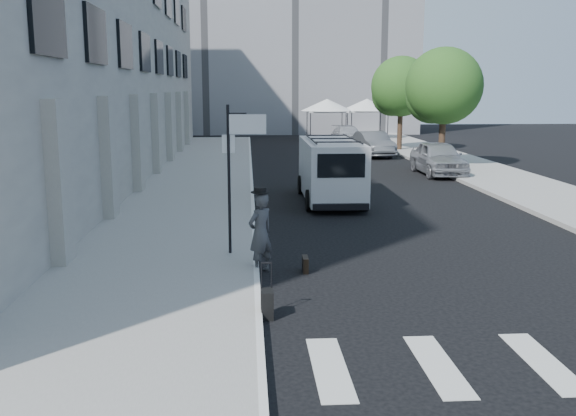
{
  "coord_description": "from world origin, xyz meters",
  "views": [
    {
      "loc": [
        -2.16,
        -11.7,
        4.02
      ],
      "look_at": [
        -1.24,
        2.79,
        1.3
      ],
      "focal_mm": 40.0,
      "sensor_mm": 36.0,
      "label": 1
    }
  ],
  "objects": [
    {
      "name": "parked_car_a",
      "position": [
        6.8,
        17.83,
        0.79
      ],
      "size": [
        1.88,
        4.65,
        1.58
      ],
      "primitive_type": "imported",
      "rotation": [
        0.0,
        0.0,
        -0.0
      ],
      "color": "gray",
      "rests_on": "ground"
    },
    {
      "name": "businessman",
      "position": [
        -1.9,
        2.0,
        0.9
      ],
      "size": [
        0.77,
        0.76,
        1.79
      ],
      "primitive_type": "imported",
      "rotation": [
        0.0,
        0.0,
        3.89
      ],
      "color": "#404042",
      "rests_on": "ground"
    },
    {
      "name": "briefcase",
      "position": [
        -0.91,
        2.0,
        0.17
      ],
      "size": [
        0.13,
        0.44,
        0.34
      ],
      "primitive_type": "cube",
      "rotation": [
        0.0,
        0.0,
        -0.01
      ],
      "color": "black",
      "rests_on": "ground"
    },
    {
      "name": "ground",
      "position": [
        0.0,
        0.0,
        0.0
      ],
      "size": [
        120.0,
        120.0,
        0.0
      ],
      "primitive_type": "plane",
      "color": "black",
      "rests_on": "ground"
    },
    {
      "name": "tree_near",
      "position": [
        7.5,
        20.15,
        3.97
      ],
      "size": [
        3.8,
        3.83,
        6.03
      ],
      "color": "black",
      "rests_on": "ground"
    },
    {
      "name": "parked_car_b",
      "position": [
        5.35,
        26.25,
        0.74
      ],
      "size": [
        2.07,
        4.62,
        1.47
      ],
      "primitive_type": "imported",
      "rotation": [
        0.0,
        0.0,
        0.12
      ],
      "color": "#505357",
      "rests_on": "ground"
    },
    {
      "name": "sidewalk_right",
      "position": [
        9.0,
        20.0,
        0.07
      ],
      "size": [
        4.0,
        56.0,
        0.15
      ],
      "primitive_type": "cube",
      "color": "gray",
      "rests_on": "ground"
    },
    {
      "name": "suitcase",
      "position": [
        -1.85,
        -0.86,
        0.26
      ],
      "size": [
        0.22,
        0.36,
        0.98
      ],
      "rotation": [
        0.0,
        0.0,
        0.01
      ],
      "color": "black",
      "rests_on": "ground"
    },
    {
      "name": "tent_right",
      "position": [
        7.2,
        38.5,
        2.71
      ],
      "size": [
        4.0,
        4.0,
        3.2
      ],
      "color": "black",
      "rests_on": "ground"
    },
    {
      "name": "building_left",
      "position": [
        -11.5,
        18.0,
        6.0
      ],
      "size": [
        10.0,
        44.0,
        12.0
      ],
      "primitive_type": "cube",
      "color": "gray",
      "rests_on": "ground"
    },
    {
      "name": "sign_pole",
      "position": [
        -2.36,
        3.2,
        2.65
      ],
      "size": [
        1.03,
        0.07,
        3.5
      ],
      "color": "black",
      "rests_on": "sidewalk_left"
    },
    {
      "name": "tree_far",
      "position": [
        7.5,
        29.15,
        3.97
      ],
      "size": [
        3.8,
        3.83,
        6.03
      ],
      "color": "black",
      "rests_on": "ground"
    },
    {
      "name": "parked_car_c",
      "position": [
        5.0,
        33.78,
        0.67
      ],
      "size": [
        2.12,
        4.74,
        1.35
      ],
      "primitive_type": "imported",
      "rotation": [
        0.0,
        0.0,
        0.05
      ],
      "color": "#B2B4BA",
      "rests_on": "ground"
    },
    {
      "name": "tent_left",
      "position": [
        4.0,
        38.0,
        2.71
      ],
      "size": [
        4.0,
        4.0,
        3.2
      ],
      "color": "black",
      "rests_on": "ground"
    },
    {
      "name": "cargo_van",
      "position": [
        0.8,
        11.01,
        1.14
      ],
      "size": [
        2.09,
        5.82,
        2.19
      ],
      "rotation": [
        0.0,
        0.0,
        -0.01
      ],
      "color": "silver",
      "rests_on": "ground"
    },
    {
      "name": "sidewalk_left",
      "position": [
        -4.25,
        16.0,
        0.07
      ],
      "size": [
        4.5,
        48.0,
        0.15
      ],
      "primitive_type": "cube",
      "color": "gray",
      "rests_on": "ground"
    }
  ]
}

